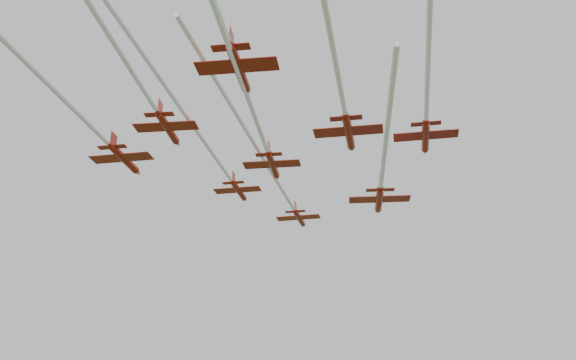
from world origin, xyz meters
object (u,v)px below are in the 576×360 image
at_px(jet_row2_left, 207,146).
at_px(jet_row4_left, 119,51).
at_px(jet_row3_mid, 258,124).
at_px(jet_row3_left, 90,125).
at_px(jet_lead, 276,179).
at_px(jet_row2_right, 382,175).
at_px(jet_row3_right, 427,85).
at_px(jet_row4_right, 336,65).

height_order(jet_row2_left, jet_row4_left, jet_row2_left).
bearing_deg(jet_row3_mid, jet_row3_left, 173.78).
relative_size(jet_lead, jet_row3_mid, 1.33).
bearing_deg(jet_row2_left, jet_row3_left, -144.97).
height_order(jet_lead, jet_row2_right, jet_lead).
distance_m(jet_row2_left, jet_row3_mid, 14.95).
xyz_separation_m(jet_row3_left, jet_row3_right, (43.99, 8.05, 0.24)).
height_order(jet_lead, jet_row4_left, jet_lead).
distance_m(jet_row3_right, jet_row4_left, 36.07).
relative_size(jet_lead, jet_row2_right, 1.39).
bearing_deg(jet_row3_mid, jet_row2_left, 129.84).
height_order(jet_row2_left, jet_row3_mid, jet_row2_left).
bearing_deg(jet_row2_right, jet_lead, 158.91).
relative_size(jet_lead, jet_row4_right, 1.12).
relative_size(jet_lead, jet_row4_left, 1.06).
bearing_deg(jet_row2_left, jet_row3_mid, -46.87).
bearing_deg(jet_row3_mid, jet_row4_left, -130.02).
xyz_separation_m(jet_row2_right, jet_row3_left, (-33.30, -25.63, 2.91)).
height_order(jet_row3_left, jet_row4_left, jet_row3_left).
bearing_deg(jet_lead, jet_row2_right, -14.33).
distance_m(jet_lead, jet_row4_left, 40.39).
xyz_separation_m(jet_row3_mid, jet_row3_right, (20.74, 3.98, 2.96)).
xyz_separation_m(jet_row3_right, jet_row4_left, (-28.66, -21.88, -0.97)).
relative_size(jet_row2_left, jet_row4_left, 0.99).
distance_m(jet_row3_right, jet_row4_right, 15.48).
relative_size(jet_row3_left, jet_row4_right, 0.84).
relative_size(jet_row3_right, jet_row4_left, 0.89).
height_order(jet_row2_left, jet_row4_right, jet_row2_left).
height_order(jet_row2_right, jet_row4_right, jet_row2_right).
distance_m(jet_row3_mid, jet_row3_right, 21.32).
xyz_separation_m(jet_row3_left, jet_row4_right, (36.98, -5.35, -3.08)).
relative_size(jet_lead, jet_row3_right, 1.19).
relative_size(jet_row2_right, jet_row3_mid, 0.96).
relative_size(jet_row3_left, jet_row3_right, 0.89).
height_order(jet_lead, jet_row2_left, jet_row2_left).
height_order(jet_row2_right, jet_row4_left, jet_row4_left).
xyz_separation_m(jet_lead, jet_row4_right, (21.42, -31.91, -2.69)).
xyz_separation_m(jet_row2_right, jet_row4_left, (-17.97, -39.46, 2.18)).
distance_m(jet_row2_right, jet_row3_left, 42.12).
relative_size(jet_row3_mid, jet_row3_right, 0.89).
xyz_separation_m(jet_row3_right, jet_row4_right, (-7.01, -13.40, -3.32)).
xyz_separation_m(jet_row3_mid, jet_row4_left, (-7.92, -17.90, 1.99)).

